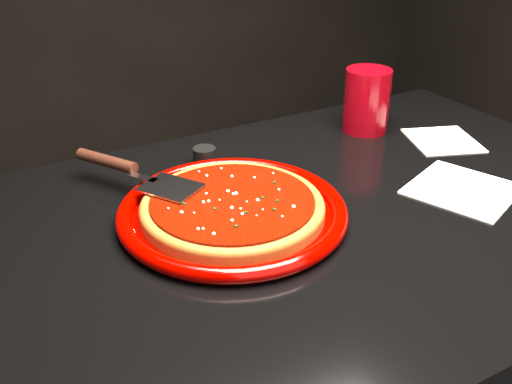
# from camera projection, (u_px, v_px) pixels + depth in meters

# --- Properties ---
(table) EXTENTS (1.20, 0.80, 0.75)m
(table) POSITION_uv_depth(u_px,v_px,m) (314.00, 370.00, 1.14)
(table) COLOR black
(table) RESTS_ON floor
(plate) EXTENTS (0.38, 0.38, 0.03)m
(plate) POSITION_uv_depth(u_px,v_px,m) (233.00, 211.00, 0.92)
(plate) COLOR #7C0100
(plate) RESTS_ON table
(pizza_crust) EXTENTS (0.31, 0.31, 0.01)m
(pizza_crust) POSITION_uv_depth(u_px,v_px,m) (233.00, 209.00, 0.92)
(pizza_crust) COLOR brown
(pizza_crust) RESTS_ON plate
(pizza_crust_rim) EXTENTS (0.31, 0.31, 0.02)m
(pizza_crust_rim) POSITION_uv_depth(u_px,v_px,m) (232.00, 205.00, 0.92)
(pizza_crust_rim) COLOR brown
(pizza_crust_rim) RESTS_ON plate
(pizza_sauce) EXTENTS (0.27, 0.27, 0.01)m
(pizza_sauce) POSITION_uv_depth(u_px,v_px,m) (232.00, 202.00, 0.92)
(pizza_sauce) COLOR #6D0C00
(pizza_sauce) RESTS_ON plate
(parmesan_dusting) EXTENTS (0.26, 0.26, 0.01)m
(parmesan_dusting) POSITION_uv_depth(u_px,v_px,m) (232.00, 198.00, 0.91)
(parmesan_dusting) COLOR beige
(parmesan_dusting) RESTS_ON plate
(basil_flecks) EXTENTS (0.23, 0.23, 0.00)m
(basil_flecks) POSITION_uv_depth(u_px,v_px,m) (232.00, 199.00, 0.91)
(basil_flecks) COLOR black
(basil_flecks) RESTS_ON plate
(pizza_server) EXTENTS (0.24, 0.31, 0.02)m
(pizza_server) POSITION_uv_depth(u_px,v_px,m) (137.00, 171.00, 0.98)
(pizza_server) COLOR #B5B8BC
(pizza_server) RESTS_ON plate
(cup) EXTENTS (0.12, 0.12, 0.14)m
(cup) POSITION_uv_depth(u_px,v_px,m) (367.00, 101.00, 1.24)
(cup) COLOR maroon
(cup) RESTS_ON table
(napkin_a) EXTENTS (0.22, 0.22, 0.00)m
(napkin_a) POSITION_uv_depth(u_px,v_px,m) (463.00, 189.00, 1.02)
(napkin_a) COLOR white
(napkin_a) RESTS_ON table
(napkin_b) EXTENTS (0.18, 0.18, 0.00)m
(napkin_b) POSITION_uv_depth(u_px,v_px,m) (443.00, 140.00, 1.21)
(napkin_b) COLOR white
(napkin_b) RESTS_ON table
(ramekin) EXTENTS (0.05, 0.05, 0.03)m
(ramekin) POSITION_uv_depth(u_px,v_px,m) (205.00, 156.00, 1.11)
(ramekin) COLOR black
(ramekin) RESTS_ON table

